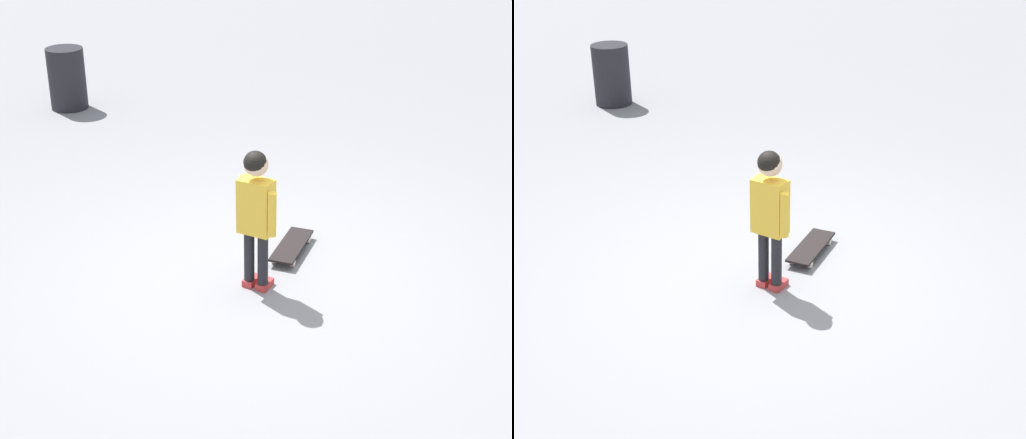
{
  "view_description": "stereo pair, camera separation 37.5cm",
  "coord_description": "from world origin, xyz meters",
  "views": [
    {
      "loc": [
        1.23,
        4.73,
        2.92
      ],
      "look_at": [
        0.05,
        0.13,
        0.55
      ],
      "focal_mm": 53.72,
      "sensor_mm": 36.0,
      "label": 1
    },
    {
      "loc": [
        0.86,
        4.81,
        2.92
      ],
      "look_at": [
        0.05,
        0.13,
        0.55
      ],
      "focal_mm": 53.72,
      "sensor_mm": 36.0,
      "label": 2
    }
  ],
  "objects": [
    {
      "name": "trash_bin",
      "position": [
        1.2,
        -4.44,
        0.36
      ],
      "size": [
        0.44,
        0.44,
        0.73
      ],
      "primitive_type": "cylinder",
      "color": "black",
      "rests_on": "ground"
    },
    {
      "name": "skateboard",
      "position": [
        -0.35,
        -0.31,
        0.06
      ],
      "size": [
        0.49,
        0.59,
        0.07
      ],
      "color": "black",
      "rests_on": "ground"
    },
    {
      "name": "ground_plane",
      "position": [
        0.0,
        0.0,
        0.0
      ],
      "size": [
        50.0,
        50.0,
        0.0
      ],
      "primitive_type": "plane",
      "color": "gray"
    },
    {
      "name": "child_person",
      "position": [
        0.05,
        0.13,
        0.66
      ],
      "size": [
        0.28,
        0.39,
        1.06
      ],
      "color": "black",
      "rests_on": "ground"
    }
  ]
}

